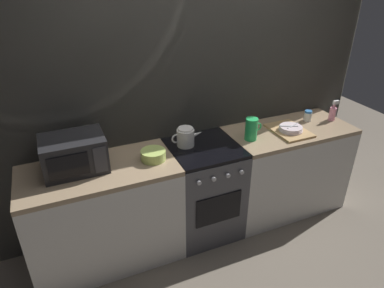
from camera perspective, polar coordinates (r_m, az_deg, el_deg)
The scene contains 12 objects.
ground_plane at distance 3.47m, azimuth 1.79°, elevation -13.58°, with size 8.00×8.00×0.00m, color #6B6054.
back_wall at distance 3.09m, azimuth -0.43°, elevation 7.10°, with size 3.60×0.05×2.40m.
counter_left at distance 2.99m, azimuth -14.21°, elevation -11.33°, with size 1.20×0.60×0.90m.
stove_unit at distance 3.19m, azimuth 1.92°, elevation -7.57°, with size 0.60×0.63×0.90m.
counter_right at distance 3.61m, azimuth 15.00°, elevation -3.98°, with size 1.20×0.60×0.90m.
microwave at distance 2.72m, azimuth -18.93°, elevation -1.51°, with size 0.46×0.35×0.27m.
kettle at distance 2.93m, azimuth -1.06°, elevation 1.18°, with size 0.28×0.15×0.17m.
mixing_bowl at distance 2.76m, azimuth -6.42°, elevation -1.81°, with size 0.20×0.20×0.08m, color #B7D166.
pitcher at distance 3.07m, azimuth 9.79°, elevation 2.46°, with size 0.16×0.11×0.20m.
dish_pile at distance 3.32m, azimuth 15.86°, elevation 2.31°, with size 0.30×0.40×0.07m.
spice_jar at distance 3.60m, azimuth 18.60°, elevation 4.45°, with size 0.08×0.08×0.10m.
spray_bottle at distance 3.69m, azimuth 22.21°, elevation 4.85°, with size 0.08×0.06×0.20m.
Camera 1 is at (-1.12, -2.33, 2.31)m, focal length 32.26 mm.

